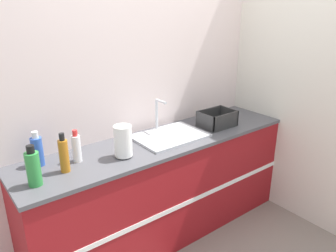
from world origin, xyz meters
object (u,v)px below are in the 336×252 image
Objects in this scene: sink at (169,135)px; bottle_white_spray at (76,148)px; paper_towel_roll at (123,141)px; dish_rack at (217,120)px; bottle_green at (33,168)px; bottle_blue at (37,151)px; bottle_amber at (64,155)px.

bottle_white_spray is (-0.79, 0.04, 0.09)m from sink.
paper_towel_roll is at bearing -168.94° from sink.
dish_rack is 1.20× the size of bottle_green.
dish_rack is 1.34× the size of bottle_white_spray.
sink is at bearing -7.89° from bottle_blue.
bottle_green is (-1.12, -0.11, 0.10)m from sink.
bottle_amber reaches higher than bottle_white_spray.
bottle_green is at bearing -178.02° from dish_rack.
bottle_green is (-0.33, -0.15, 0.01)m from bottle_white_spray.
bottle_green is at bearing -174.34° from sink.
bottle_blue is at bearing 155.69° from paper_towel_roll.
sink is at bearing 5.66° from bottle_green.
dish_rack is 1.16× the size of bottle_amber.
bottle_green reaches higher than bottle_blue.
bottle_blue is at bearing 156.16° from bottle_white_spray.
bottle_amber reaches higher than bottle_blue.
sink is 0.80m from bottle_white_spray.
bottle_blue is 1.05× the size of bottle_white_spray.
paper_towel_roll is 0.63m from bottle_green.
sink reaches higher than bottle_green.
sink is at bearing 11.06° from paper_towel_roll.
bottle_green is at bearing -111.67° from bottle_blue.
dish_rack is (1.00, 0.04, -0.07)m from paper_towel_roll.
bottle_amber is 1.10× the size of bottle_blue.
bottle_white_spray is at bearing 155.32° from paper_towel_roll.
bottle_green is (-1.63, -0.06, 0.06)m from dish_rack.
sink is 1.84× the size of dish_rack.
bottle_amber is 1.16× the size of bottle_white_spray.
sink is 2.13× the size of bottle_amber.
paper_towel_roll is at bearing -24.68° from bottle_white_spray.
bottle_blue is 0.94× the size of bottle_green.
dish_rack is 1.30m from bottle_white_spray.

